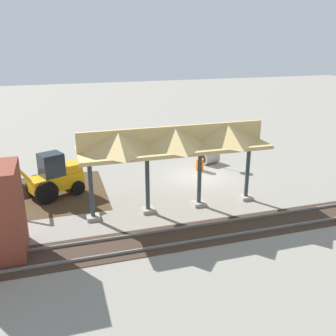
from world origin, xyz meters
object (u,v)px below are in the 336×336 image
Objects in this scene: stop_sign at (220,147)px; concrete_pipe at (210,157)px; traffic_barrel at (200,165)px; backhoe at (53,178)px.

stop_sign is 1.52m from concrete_pipe.
stop_sign is 2.07m from traffic_barrel.
stop_sign reaches higher than traffic_barrel.
stop_sign is 0.42× the size of backhoe.
traffic_barrel is (1.72, 0.28, -1.13)m from stop_sign.
concrete_pipe is (-11.77, -3.16, -0.77)m from backhoe.
stop_sign is 1.41× the size of concrete_pipe.
backhoe is 10.63m from traffic_barrel.
concrete_pipe reaches higher than traffic_barrel.
stop_sign is 12.35m from backhoe.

